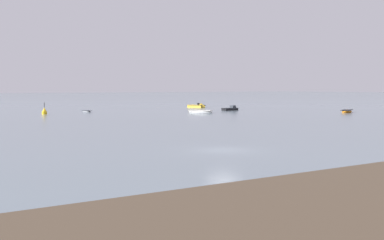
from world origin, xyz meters
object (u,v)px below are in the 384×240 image
rowboat_moored_1 (347,111)px  rowboat_moored_6 (201,112)px  rowboat_moored_5 (87,111)px  motorboat_moored_2 (199,106)px  channel_buoy (44,112)px  motorboat_moored_1 (232,109)px

rowboat_moored_1 → rowboat_moored_6: rowboat_moored_1 is taller
rowboat_moored_5 → motorboat_moored_2: bearing=97.6°
rowboat_moored_5 → motorboat_moored_2: 31.75m
rowboat_moored_5 → rowboat_moored_6: bearing=43.6°
rowboat_moored_1 → rowboat_moored_5: rowboat_moored_1 is taller
rowboat_moored_1 → channel_buoy: (-49.91, 27.22, 0.26)m
rowboat_moored_1 → channel_buoy: channel_buoy is taller
rowboat_moored_1 → rowboat_moored_5: bearing=-64.3°
motorboat_moored_1 → channel_buoy: bearing=166.1°
rowboat_moored_6 → motorboat_moored_2: (14.72, 21.44, 0.03)m
rowboat_moored_1 → motorboat_moored_2: size_ratio=0.95×
rowboat_moored_1 → motorboat_moored_1: motorboat_moored_1 is taller
motorboat_moored_1 → rowboat_moored_6: motorboat_moored_1 is taller
motorboat_moored_1 → rowboat_moored_5: size_ratio=1.40×
rowboat_moored_1 → motorboat_moored_2: 37.35m
rowboat_moored_5 → rowboat_moored_6: size_ratio=0.62×
rowboat_moored_6 → motorboat_moored_2: 26.01m
rowboat_moored_5 → rowboat_moored_6: 22.56m
rowboat_moored_1 → channel_buoy: 56.85m
rowboat_moored_6 → motorboat_moored_2: bearing=110.7°
motorboat_moored_2 → channel_buoy: size_ratio=2.26×
motorboat_moored_1 → rowboat_moored_6: 12.99m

